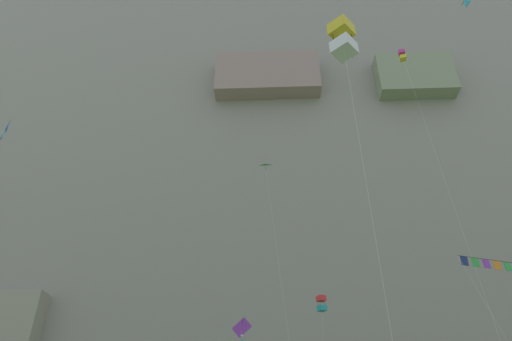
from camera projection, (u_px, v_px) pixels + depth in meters
name	position (u px, v px, depth m)	size (l,w,h in m)	color
cliff_face	(270.00, 195.00, 77.15)	(180.00, 28.92, 79.00)	gray
kite_diamond_mid_center	(241.00, 332.00, 37.53)	(3.28, 1.33, 11.73)	purple
kite_delta_mid_right	(268.00, 183.00, 45.54)	(3.24, 2.39, 27.32)	green
kite_box_low_left	(343.00, 39.00, 24.03)	(1.55, 2.71, 21.79)	yellow
kite_box_mid_left	(322.00, 304.00, 42.41)	(1.45, 4.96, 14.65)	red
kite_banner_near_cliff	(494.00, 269.00, 26.30)	(4.41, 3.31, 11.66)	black
kite_box_upper_left	(403.00, 58.00, 43.40)	(0.69, 4.76, 35.30)	#CC3399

